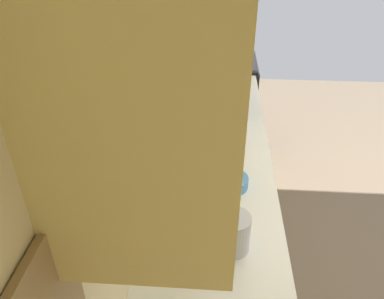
{
  "coord_description": "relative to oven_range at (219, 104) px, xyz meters",
  "views": [
    {
      "loc": [
        -1.86,
        1.34,
        2.11
      ],
      "look_at": [
        -0.72,
        1.42,
        1.38
      ],
      "focal_mm": 35.68,
      "sensor_mm": 36.0,
      "label": 1
    }
  ],
  "objects": [
    {
      "name": "microwave",
      "position": [
        -0.97,
        0.04,
        0.6
      ],
      "size": [
        0.45,
        0.39,
        0.34
      ],
      "color": "#B7BABF",
      "rests_on": "counter_run"
    },
    {
      "name": "kettle",
      "position": [
        -2.26,
        -0.06,
        0.52
      ],
      "size": [
        0.19,
        0.14,
        0.19
      ],
      "color": "#B7BABF",
      "rests_on": "counter_run"
    },
    {
      "name": "wall_back",
      "position": [
        -1.54,
        0.39,
        0.9
      ],
      "size": [
        4.33,
        0.12,
        2.73
      ],
      "primitive_type": "cube",
      "color": "beige",
      "rests_on": "ground_plane"
    },
    {
      "name": "upper_cabinets",
      "position": [
        -1.98,
        0.16,
        1.36
      ],
      "size": [
        1.93,
        0.34,
        0.61
      ],
      "color": "#E5CF76"
    },
    {
      "name": "counter_run",
      "position": [
        -1.98,
        0.02,
        -0.01
      ],
      "size": [
        3.31,
        0.64,
        0.9
      ],
      "color": "#E1D377",
      "rests_on": "ground_plane"
    },
    {
      "name": "bowl",
      "position": [
        -1.84,
        -0.06,
        0.46
      ],
      "size": [
        0.18,
        0.18,
        0.05
      ],
      "color": "#4C8CBF",
      "rests_on": "counter_run"
    },
    {
      "name": "oven_range",
      "position": [
        0.0,
        0.0,
        0.0
      ],
      "size": [
        0.66,
        0.67,
        1.08
      ],
      "color": "black",
      "rests_on": "ground_plane"
    }
  ]
}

